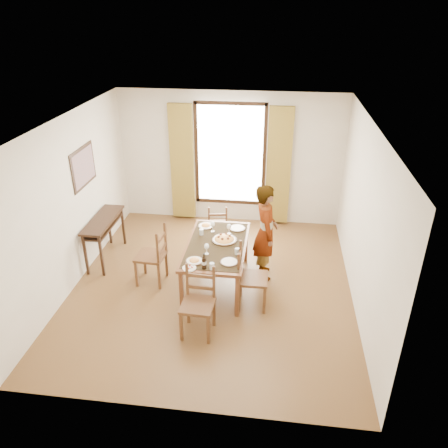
# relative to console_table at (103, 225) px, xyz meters

# --- Properties ---
(ground) EXTENTS (5.00, 5.00, 0.00)m
(ground) POSITION_rel_console_table_xyz_m (2.03, -0.60, -0.68)
(ground) COLOR #59321B
(ground) RESTS_ON ground
(room_shell) EXTENTS (4.60, 5.10, 2.74)m
(room_shell) POSITION_rel_console_table_xyz_m (2.03, -0.47, 0.86)
(room_shell) COLOR silver
(room_shell) RESTS_ON ground
(console_table) EXTENTS (0.38, 1.20, 0.80)m
(console_table) POSITION_rel_console_table_xyz_m (0.00, 0.00, 0.00)
(console_table) COLOR black
(console_table) RESTS_ON ground
(dining_table) EXTENTS (0.95, 1.68, 0.76)m
(dining_table) POSITION_rel_console_table_xyz_m (2.10, -0.55, 0.00)
(dining_table) COLOR brown
(dining_table) RESTS_ON ground
(chair_west) EXTENTS (0.48, 0.48, 1.02)m
(chair_west) POSITION_rel_console_table_xyz_m (1.05, -0.61, -0.21)
(chair_west) COLOR brown
(chair_west) RESTS_ON ground
(chair_north) EXTENTS (0.44, 0.44, 0.85)m
(chair_north) POSITION_rel_console_table_xyz_m (1.92, 0.76, -0.29)
(chair_north) COLOR brown
(chair_north) RESTS_ON ground
(chair_south) EXTENTS (0.47, 0.47, 1.00)m
(chair_south) POSITION_rel_console_table_xyz_m (2.01, -1.73, -0.22)
(chair_south) COLOR brown
(chair_south) RESTS_ON ground
(chair_east) EXTENTS (0.46, 0.46, 1.02)m
(chair_east) POSITION_rel_console_table_xyz_m (2.68, -1.03, -0.21)
(chair_east) COLOR brown
(chair_east) RESTS_ON ground
(man) EXTENTS (0.72, 0.58, 1.65)m
(man) POSITION_rel_console_table_xyz_m (2.85, -0.17, 0.14)
(man) COLOR gray
(man) RESTS_ON ground
(plate_sw) EXTENTS (0.27, 0.27, 0.05)m
(plate_sw) POSITION_rel_console_table_xyz_m (1.84, -1.10, 0.10)
(plate_sw) COLOR silver
(plate_sw) RESTS_ON dining_table
(plate_se) EXTENTS (0.27, 0.27, 0.05)m
(plate_se) POSITION_rel_console_table_xyz_m (2.36, -1.07, 0.10)
(plate_se) COLOR silver
(plate_se) RESTS_ON dining_table
(plate_nw) EXTENTS (0.27, 0.27, 0.05)m
(plate_nw) POSITION_rel_console_table_xyz_m (1.83, 0.03, 0.10)
(plate_nw) COLOR silver
(plate_nw) RESTS_ON dining_table
(plate_ne) EXTENTS (0.27, 0.27, 0.05)m
(plate_ne) POSITION_rel_console_table_xyz_m (2.37, 0.02, 0.10)
(plate_ne) COLOR silver
(plate_ne) RESTS_ON dining_table
(pasta_platter) EXTENTS (0.40, 0.40, 0.10)m
(pasta_platter) POSITION_rel_console_table_xyz_m (2.20, -0.42, 0.12)
(pasta_platter) COLOR orange
(pasta_platter) RESTS_ON dining_table
(caprese_plate) EXTENTS (0.20, 0.20, 0.04)m
(caprese_plate) POSITION_rel_console_table_xyz_m (1.81, -1.30, 0.09)
(caprese_plate) COLOR silver
(caprese_plate) RESTS_ON dining_table
(wine_glass_a) EXTENTS (0.08, 0.08, 0.18)m
(wine_glass_a) POSITION_rel_console_table_xyz_m (1.99, -0.87, 0.16)
(wine_glass_a) COLOR white
(wine_glass_a) RESTS_ON dining_table
(wine_glass_b) EXTENTS (0.08, 0.08, 0.18)m
(wine_glass_b) POSITION_rel_console_table_xyz_m (2.25, -0.18, 0.16)
(wine_glass_b) COLOR white
(wine_glass_b) RESTS_ON dining_table
(wine_glass_c) EXTENTS (0.08, 0.08, 0.18)m
(wine_glass_c) POSITION_rel_console_table_xyz_m (1.97, -0.13, 0.16)
(wine_glass_c) COLOR white
(wine_glass_c) RESTS_ON dining_table
(tumbler_a) EXTENTS (0.07, 0.07, 0.10)m
(tumbler_a) POSITION_rel_console_table_xyz_m (2.45, -0.81, 0.12)
(tumbler_a) COLOR silver
(tumbler_a) RESTS_ON dining_table
(tumbler_b) EXTENTS (0.07, 0.07, 0.10)m
(tumbler_b) POSITION_rel_console_table_xyz_m (1.80, -0.26, 0.12)
(tumbler_b) COLOR silver
(tumbler_b) RESTS_ON dining_table
(tumbler_c) EXTENTS (0.07, 0.07, 0.10)m
(tumbler_c) POSITION_rel_console_table_xyz_m (2.13, -1.27, 0.12)
(tumbler_c) COLOR silver
(tumbler_c) RESTS_ON dining_table
(wine_bottle) EXTENTS (0.07, 0.07, 0.25)m
(wine_bottle) POSITION_rel_console_table_xyz_m (2.02, -1.27, 0.20)
(wine_bottle) COLOR black
(wine_bottle) RESTS_ON dining_table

